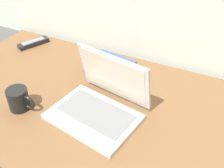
# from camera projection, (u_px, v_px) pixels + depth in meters

# --- Properties ---
(desk) EXTENTS (1.60, 0.76, 0.03)m
(desk) POSITION_uv_depth(u_px,v_px,m) (121.00, 115.00, 1.02)
(desk) COLOR brown
(desk) RESTS_ON ground
(laptop) EXTENTS (0.35, 0.31, 0.22)m
(laptop) POSITION_uv_depth(u_px,v_px,m) (101.00, 103.00, 0.98)
(laptop) COLOR silver
(laptop) RESTS_ON desk
(coffee_mug) EXTENTS (0.11, 0.08, 0.09)m
(coffee_mug) POSITION_uv_depth(u_px,v_px,m) (19.00, 99.00, 1.00)
(coffee_mug) COLOR black
(coffee_mug) RESTS_ON desk
(remote_control_far) EXTENTS (0.11, 0.16, 0.02)m
(remote_control_far) POSITION_uv_depth(u_px,v_px,m) (33.00, 43.00, 1.41)
(remote_control_far) COLOR black
(remote_control_far) RESTS_ON desk
(book_stack) EXTENTS (0.23, 0.21, 0.07)m
(book_stack) POSITION_uv_depth(u_px,v_px,m) (112.00, 68.00, 1.19)
(book_stack) COLOR #8C4C8C
(book_stack) RESTS_ON desk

